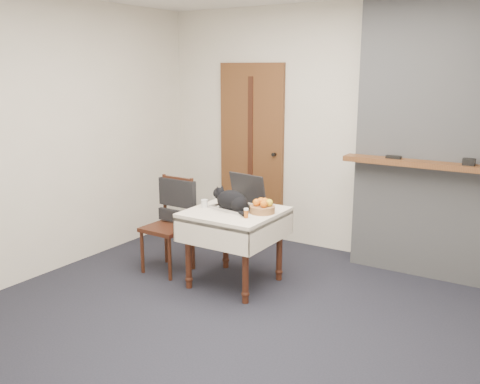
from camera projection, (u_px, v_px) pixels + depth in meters
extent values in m
plane|color=black|center=(252.00, 324.00, 4.15)|extent=(4.50, 4.50, 0.00)
cube|color=beige|center=(353.00, 132.00, 5.50)|extent=(4.50, 0.02, 2.60)
cube|color=beige|center=(48.00, 138.00, 5.02)|extent=(0.02, 4.00, 2.60)
cube|color=brown|center=(252.00, 152.00, 6.17)|extent=(0.82, 0.05, 2.00)
cube|color=#34140E|center=(250.00, 152.00, 6.15)|extent=(0.06, 0.01, 1.70)
cylinder|color=black|center=(274.00, 154.00, 5.97)|extent=(0.04, 0.06, 0.04)
cube|color=gray|center=(440.00, 140.00, 4.91)|extent=(1.50, 0.30, 2.60)
cube|color=brown|center=(432.00, 165.00, 4.76)|extent=(1.62, 0.18, 0.05)
cube|color=black|center=(394.00, 157.00, 4.93)|extent=(0.14, 0.04, 0.03)
cube|color=black|center=(469.00, 162.00, 4.59)|extent=(0.10, 0.07, 0.06)
cylinder|color=#34140E|center=(188.00, 254.00, 4.77)|extent=(0.06, 0.06, 0.64)
sphere|color=#34140E|center=(189.00, 279.00, 4.83)|extent=(0.07, 0.07, 0.07)
cylinder|color=#34140E|center=(245.00, 267.00, 4.46)|extent=(0.06, 0.06, 0.64)
sphere|color=#34140E|center=(245.00, 294.00, 4.51)|extent=(0.07, 0.07, 0.07)
cylinder|color=#34140E|center=(226.00, 237.00, 5.26)|extent=(0.06, 0.06, 0.64)
sphere|color=#34140E|center=(226.00, 260.00, 5.32)|extent=(0.07, 0.07, 0.07)
cylinder|color=#34140E|center=(279.00, 247.00, 4.95)|extent=(0.06, 0.06, 0.64)
sphere|color=#34140E|center=(279.00, 272.00, 5.01)|extent=(0.07, 0.07, 0.07)
cube|color=beige|center=(235.00, 214.00, 4.78)|extent=(0.78, 0.78, 0.06)
cube|color=beige|center=(210.00, 237.00, 4.49)|extent=(0.78, 0.01, 0.22)
cube|color=beige|center=(256.00, 216.00, 5.12)|extent=(0.78, 0.01, 0.22)
cube|color=beige|center=(200.00, 219.00, 5.01)|extent=(0.01, 0.78, 0.22)
cube|color=beige|center=(272.00, 232.00, 4.61)|extent=(0.01, 0.78, 0.22)
cube|color=#B7B7BC|center=(235.00, 208.00, 4.82)|extent=(0.45, 0.35, 0.02)
cube|color=black|center=(235.00, 206.00, 4.82)|extent=(0.36, 0.25, 0.00)
cube|color=black|center=(248.00, 188.00, 4.91)|extent=(0.41, 0.14, 0.28)
cube|color=#96BBDB|center=(247.00, 188.00, 4.91)|extent=(0.38, 0.12, 0.25)
ellipsoid|color=black|center=(232.00, 201.00, 4.74)|extent=(0.31, 0.21, 0.19)
ellipsoid|color=black|center=(239.00, 204.00, 4.69)|extent=(0.17, 0.19, 0.15)
sphere|color=black|center=(219.00, 193.00, 4.82)|extent=(0.12, 0.12, 0.11)
ellipsoid|color=white|center=(216.00, 196.00, 4.85)|extent=(0.05, 0.06, 0.05)
ellipsoid|color=white|center=(221.00, 202.00, 4.82)|extent=(0.05, 0.07, 0.08)
cone|color=black|center=(217.00, 188.00, 4.78)|extent=(0.04, 0.05, 0.04)
cone|color=black|center=(222.00, 187.00, 4.83)|extent=(0.04, 0.05, 0.04)
cylinder|color=black|center=(240.00, 213.00, 4.61)|extent=(0.16, 0.10, 0.03)
sphere|color=white|center=(218.00, 207.00, 4.81)|extent=(0.04, 0.04, 0.04)
sphere|color=white|center=(224.00, 206.00, 4.86)|extent=(0.04, 0.04, 0.04)
cylinder|color=silver|center=(204.00, 204.00, 4.87)|extent=(0.06, 0.06, 0.07)
cylinder|color=#A74E14|center=(246.00, 214.00, 4.53)|extent=(0.04, 0.04, 0.07)
cylinder|color=silver|center=(246.00, 209.00, 4.52)|extent=(0.04, 0.04, 0.02)
cylinder|color=#AF7646|center=(262.00, 209.00, 4.69)|extent=(0.22, 0.22, 0.06)
sphere|color=#E75C13|center=(256.00, 202.00, 4.68)|extent=(0.07, 0.07, 0.07)
sphere|color=#E75C13|center=(264.00, 204.00, 4.63)|extent=(0.07, 0.07, 0.07)
sphere|color=#E75C13|center=(265.00, 201.00, 4.71)|extent=(0.07, 0.07, 0.07)
sphere|color=yellow|center=(269.00, 203.00, 4.67)|extent=(0.07, 0.07, 0.07)
sphere|color=#E75C13|center=(261.00, 201.00, 4.72)|extent=(0.07, 0.07, 0.07)
cube|color=black|center=(251.00, 212.00, 4.71)|extent=(0.11, 0.09, 0.01)
cube|color=#34140E|center=(167.00, 228.00, 5.15)|extent=(0.41, 0.41, 0.04)
cylinder|color=#34140E|center=(142.00, 251.00, 5.15)|extent=(0.03, 0.03, 0.43)
cylinder|color=#34140E|center=(170.00, 258.00, 4.96)|extent=(0.03, 0.03, 0.43)
cylinder|color=#34140E|center=(166.00, 242.00, 5.43)|extent=(0.03, 0.03, 0.43)
cylinder|color=#34140E|center=(193.00, 248.00, 5.25)|extent=(0.03, 0.03, 0.43)
cylinder|color=#34140E|center=(165.00, 198.00, 5.33)|extent=(0.03, 0.03, 0.48)
cylinder|color=#34140E|center=(192.00, 203.00, 5.14)|extent=(0.03, 0.03, 0.48)
cube|color=#34140E|center=(178.00, 191.00, 5.21)|extent=(0.35, 0.04, 0.27)
cube|color=black|center=(177.00, 193.00, 5.21)|extent=(0.43, 0.07, 0.27)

